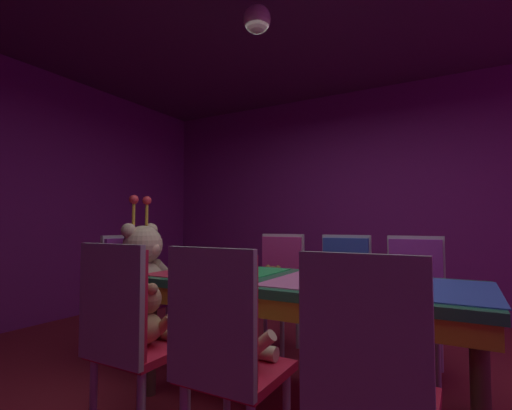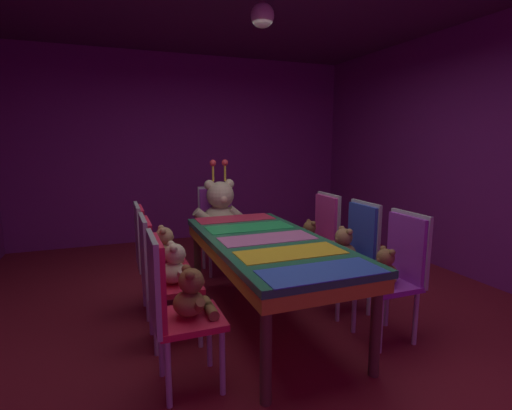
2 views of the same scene
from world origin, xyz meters
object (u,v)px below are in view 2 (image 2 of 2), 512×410
(teddy_left_0, at_px, (192,295))
(chair_right_0, at_px, (400,263))
(pendant_light, at_px, (262,15))
(king_teddy_bear, at_px, (221,211))
(teddy_right_1, at_px, (343,247))
(chair_left_0, at_px, (168,298))
(teddy_right_2, at_px, (309,235))
(chair_left_1, at_px, (156,268))
(chair_right_2, at_px, (321,231))
(chair_left_2, at_px, (148,248))
(teddy_left_1, at_px, (176,266))
(teddy_left_2, at_px, (165,247))
(chair_right_1, at_px, (357,245))
(banquet_table, at_px, (267,249))
(teddy_right_0, at_px, (384,268))
(throne_chair, at_px, (217,220))

(teddy_left_0, xyz_separation_m, chair_right_0, (1.61, 0.04, 0.00))
(teddy_left_0, bearing_deg, pendant_light, 48.97)
(king_teddy_bear, bearing_deg, teddy_right_1, 27.85)
(chair_left_0, xyz_separation_m, king_teddy_bear, (0.88, 1.95, 0.13))
(teddy_right_2, bearing_deg, chair_left_1, 19.76)
(chair_right_2, bearing_deg, chair_left_1, 18.25)
(teddy_left_0, relative_size, chair_left_2, 0.34)
(teddy_left_1, distance_m, chair_right_2, 1.68)
(teddy_left_2, height_order, chair_right_1, chair_right_1)
(chair_left_1, height_order, teddy_right_1, chair_left_1)
(banquet_table, xyz_separation_m, teddy_left_1, (-0.73, 0.01, -0.06))
(chair_left_0, distance_m, teddy_left_2, 1.16)
(chair_left_0, bearing_deg, chair_right_0, 1.33)
(chair_right_2, bearing_deg, pendant_light, 13.93)
(chair_right_0, bearing_deg, chair_left_1, -17.13)
(teddy_right_0, relative_size, chair_right_1, 0.29)
(chair_left_0, bearing_deg, chair_right_1, 18.25)
(teddy_left_0, bearing_deg, teddy_left_2, 90.14)
(chair_right_0, distance_m, pendant_light, 2.30)
(chair_left_0, xyz_separation_m, chair_right_2, (1.72, 1.15, 0.00))
(teddy_left_2, distance_m, chair_right_0, 1.96)
(chair_right_1, bearing_deg, teddy_left_2, -19.73)
(chair_left_2, bearing_deg, banquet_table, -33.44)
(chair_left_2, bearing_deg, king_teddy_bear, 42.06)
(chair_left_1, relative_size, teddy_right_2, 3.53)
(teddy_left_1, distance_m, teddy_right_0, 1.57)
(banquet_table, relative_size, teddy_left_1, 6.02)
(teddy_left_0, relative_size, chair_right_1, 0.34)
(teddy_left_0, relative_size, chair_right_2, 0.34)
(chair_right_1, bearing_deg, throne_chair, -60.50)
(banquet_table, distance_m, throne_chair, 1.54)
(teddy_left_2, xyz_separation_m, teddy_right_0, (1.47, -1.11, -0.02))
(teddy_right_0, height_order, king_teddy_bear, king_teddy_bear)
(teddy_left_2, bearing_deg, teddy_left_1, -89.96)
(teddy_left_0, relative_size, chair_left_1, 0.34)
(teddy_left_0, xyz_separation_m, chair_right_2, (1.58, 1.15, 0.00))
(teddy_left_1, xyz_separation_m, chair_left_2, (-0.15, 0.57, 0.00))
(chair_left_2, relative_size, king_teddy_bear, 1.16)
(teddy_right_2, bearing_deg, chair_right_1, 105.96)
(teddy_right_1, bearing_deg, teddy_left_1, -0.30)
(chair_right_0, height_order, throne_chair, same)
(chair_right_0, height_order, king_teddy_bear, king_teddy_bear)
(teddy_left_0, relative_size, teddy_left_2, 0.98)
(teddy_left_2, bearing_deg, teddy_right_1, -21.52)
(chair_left_2, bearing_deg, teddy_left_2, 0.00)
(chair_left_2, distance_m, teddy_right_2, 1.59)
(teddy_right_0, relative_size, throne_chair, 0.29)
(teddy_left_0, height_order, king_teddy_bear, king_teddy_bear)
(teddy_left_0, distance_m, chair_left_2, 1.16)
(teddy_left_2, xyz_separation_m, throne_chair, (0.73, 0.96, 0.00))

